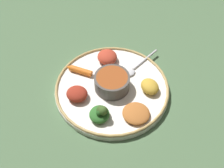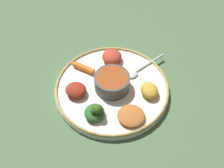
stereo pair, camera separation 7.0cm
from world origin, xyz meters
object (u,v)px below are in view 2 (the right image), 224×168
Objects in this scene: carrot_near_spoon at (82,67)px; greens_pile at (95,112)px; center_bowl at (112,82)px; spoon at (140,69)px.

greens_pile is at bearing -110.18° from carrot_near_spoon.
carrot_near_spoon is at bearing 106.94° from center_bowl.
greens_pile is (-0.21, -0.06, 0.02)m from spoon.
greens_pile reaches higher than carrot_near_spoon.
greens_pile is 0.18m from carrot_near_spoon.
center_bowl is 0.12m from carrot_near_spoon.
greens_pile is at bearing -163.14° from spoon.
center_bowl is 1.23× the size of carrot_near_spoon.
greens_pile is at bearing -149.74° from center_bowl.
greens_pile reaches higher than spoon.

